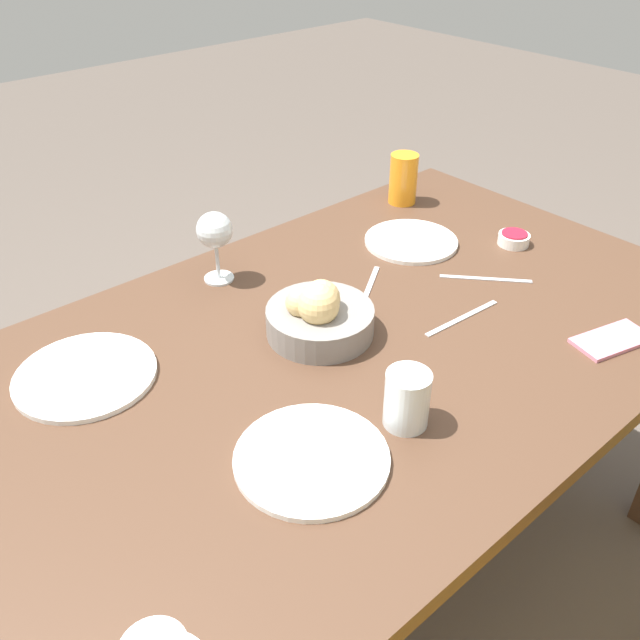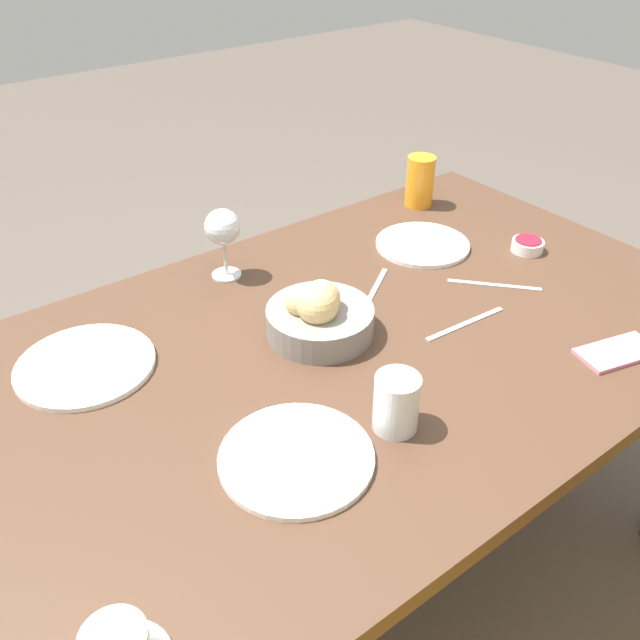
# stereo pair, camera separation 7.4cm
# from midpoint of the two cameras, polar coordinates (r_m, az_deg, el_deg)

# --- Properties ---
(ground_plane) EXTENTS (10.00, 10.00, 0.00)m
(ground_plane) POSITION_cam_midpoint_polar(r_m,az_deg,el_deg) (1.78, 0.36, -20.44)
(ground_plane) COLOR #564C44
(dining_table) EXTENTS (1.55, 0.93, 0.71)m
(dining_table) POSITION_cam_midpoint_polar(r_m,az_deg,el_deg) (1.32, 0.46, -4.61)
(dining_table) COLOR #4C3323
(dining_table) RESTS_ON ground_plane
(bread_basket) EXTENTS (0.20, 0.20, 0.12)m
(bread_basket) POSITION_cam_midpoint_polar(r_m,az_deg,el_deg) (1.27, -1.76, 0.37)
(bread_basket) COLOR gray
(bread_basket) RESTS_ON dining_table
(plate_near_left) EXTENTS (0.22, 0.22, 0.01)m
(plate_near_left) POSITION_cam_midpoint_polar(r_m,az_deg,el_deg) (1.61, 6.38, 6.58)
(plate_near_left) COLOR white
(plate_near_left) RESTS_ON dining_table
(plate_near_right) EXTENTS (0.25, 0.25, 0.01)m
(plate_near_right) POSITION_cam_midpoint_polar(r_m,az_deg,el_deg) (1.26, -20.74, -4.42)
(plate_near_right) COLOR white
(plate_near_right) RESTS_ON dining_table
(plate_far_center) EXTENTS (0.24, 0.24, 0.01)m
(plate_far_center) POSITION_cam_midpoint_polar(r_m,az_deg,el_deg) (1.04, -2.78, -11.61)
(plate_far_center) COLOR white
(plate_far_center) RESTS_ON dining_table
(juice_glass) EXTENTS (0.07, 0.07, 0.13)m
(juice_glass) POSITION_cam_midpoint_polar(r_m,az_deg,el_deg) (1.80, 5.84, 11.73)
(juice_glass) COLOR orange
(juice_glass) RESTS_ON dining_table
(water_tumbler) EXTENTS (0.07, 0.07, 0.10)m
(water_tumbler) POSITION_cam_midpoint_polar(r_m,az_deg,el_deg) (1.07, 5.38, -6.69)
(water_tumbler) COLOR silver
(water_tumbler) RESTS_ON dining_table
(wine_glass) EXTENTS (0.08, 0.08, 0.16)m
(wine_glass) POSITION_cam_midpoint_polar(r_m,az_deg,el_deg) (1.43, -10.33, 7.24)
(wine_glass) COLOR silver
(wine_glass) RESTS_ON dining_table
(jam_bowl_berry) EXTENTS (0.07, 0.07, 0.03)m
(jam_bowl_berry) POSITION_cam_midpoint_polar(r_m,az_deg,el_deg) (1.65, 14.78, 6.62)
(jam_bowl_berry) COLOR white
(jam_bowl_berry) RESTS_ON dining_table
(fork_silver) EXTENTS (0.14, 0.15, 0.00)m
(fork_silver) POSITION_cam_midpoint_polar(r_m,az_deg,el_deg) (1.49, 12.42, 3.38)
(fork_silver) COLOR #B7B7BC
(fork_silver) RESTS_ON dining_table
(knife_silver) EXTENTS (0.20, 0.02, 0.00)m
(knife_silver) POSITION_cam_midpoint_polar(r_m,az_deg,el_deg) (1.35, 10.37, 0.13)
(knife_silver) COLOR #B7B7BC
(knife_silver) RESTS_ON dining_table
(spoon_coffee) EXTENTS (0.13, 0.09, 0.00)m
(spoon_coffee) POSITION_cam_midpoint_polar(r_m,az_deg,el_deg) (1.44, 2.82, 3.04)
(spoon_coffee) COLOR #B7B7BC
(spoon_coffee) RESTS_ON dining_table
(cell_phone) EXTENTS (0.16, 0.11, 0.01)m
(cell_phone) POSITION_cam_midpoint_polar(r_m,az_deg,el_deg) (1.37, 21.98, -1.60)
(cell_phone) COLOR pink
(cell_phone) RESTS_ON dining_table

